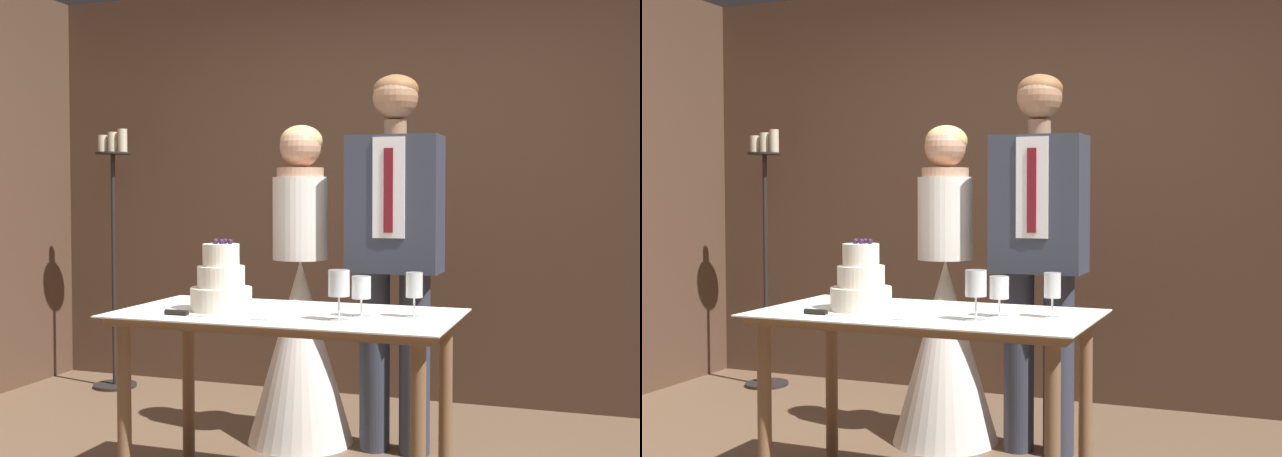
{
  "view_description": "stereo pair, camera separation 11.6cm",
  "coord_description": "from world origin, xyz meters",
  "views": [
    {
      "loc": [
        1.2,
        -2.87,
        1.25
      ],
      "look_at": [
        0.01,
        0.52,
        1.11
      ],
      "focal_mm": 45.0,
      "sensor_mm": 36.0,
      "label": 1
    },
    {
      "loc": [
        1.31,
        -2.83,
        1.25
      ],
      "look_at": [
        0.01,
        0.52,
        1.11
      ],
      "focal_mm": 45.0,
      "sensor_mm": 36.0,
      "label": 2
    }
  ],
  "objects": [
    {
      "name": "wine_glass_far",
      "position": [
        0.53,
        0.16,
        0.91
      ],
      "size": [
        0.07,
        0.07,
        0.17
      ],
      "color": "silver",
      "rests_on": "cake_table"
    },
    {
      "name": "tiered_cake",
      "position": [
        -0.26,
        0.08,
        0.89
      ],
      "size": [
        0.25,
        0.25,
        0.29
      ],
      "color": "silver",
      "rests_on": "cake_table"
    },
    {
      "name": "groom",
      "position": [
        0.26,
        0.91,
        1.05
      ],
      "size": [
        0.45,
        0.25,
        1.84
      ],
      "color": "#333847",
      "rests_on": "ground_plane"
    },
    {
      "name": "candle_stand",
      "position": [
        -1.79,
        1.6,
        0.86
      ],
      "size": [
        0.28,
        0.28,
        1.69
      ],
      "color": "black",
      "rests_on": "ground_plane"
    },
    {
      "name": "wine_glass_near",
      "position": [
        0.33,
        0.11,
        0.89
      ],
      "size": [
        0.08,
        0.08,
        0.16
      ],
      "color": "silver",
      "rests_on": "cake_table"
    },
    {
      "name": "bride",
      "position": [
        -0.23,
        0.91,
        0.6
      ],
      "size": [
        0.54,
        0.54,
        1.61
      ],
      "color": "white",
      "rests_on": "ground_plane"
    },
    {
      "name": "wall_back",
      "position": [
        0.0,
        2.0,
        1.3
      ],
      "size": [
        4.99,
        0.12,
        2.6
      ],
      "primitive_type": "cube",
      "color": "#513828",
      "rests_on": "ground_plane"
    },
    {
      "name": "cake_table",
      "position": [
        0.01,
        0.12,
        0.68
      ],
      "size": [
        1.37,
        0.71,
        0.78
      ],
      "color": "brown",
      "rests_on": "ground_plane"
    },
    {
      "name": "wine_glass_middle",
      "position": [
        0.28,
        -0.01,
        0.92
      ],
      "size": [
        0.08,
        0.08,
        0.19
      ],
      "color": "silver",
      "rests_on": "cake_table"
    },
    {
      "name": "cake_knife",
      "position": [
        -0.28,
        -0.1,
        0.79
      ],
      "size": [
        0.45,
        0.03,
        0.02
      ],
      "rotation": [
        0.0,
        0.0,
        -0.02
      ],
      "color": "silver",
      "rests_on": "cake_table"
    }
  ]
}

